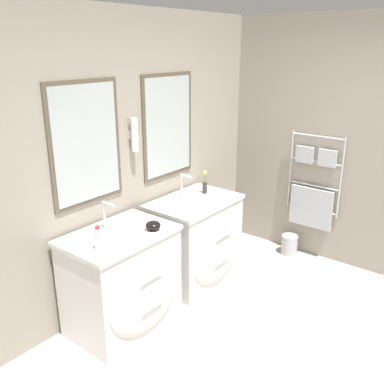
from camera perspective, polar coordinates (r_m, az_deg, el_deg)
The scene contains 11 objects.
wall_back at distance 3.85m, azimuth -9.28°, elevation 4.06°, with size 5.30×0.14×2.60m.
wall_right at distance 4.76m, azimuth 17.83°, elevation 6.05°, with size 0.13×4.08×2.60m.
vanity_left at distance 3.66m, azimuth -8.96°, elevation -11.64°, with size 0.90×0.67×0.86m.
vanity_right at distance 4.30m, azimuth 0.71°, elevation -6.49°, with size 0.90×0.67×0.86m.
faucet_left at distance 3.55m, azimuth -11.42°, elevation -3.05°, with size 0.17×0.14×0.24m.
faucet_right at distance 4.20m, azimuth -1.23°, elevation 0.87°, with size 0.17×0.14×0.24m.
toiletry_bottle at distance 3.22m, azimuth -12.39°, elevation -6.07°, with size 0.06×0.06×0.19m.
amenity_bowl at distance 3.50m, azimuth -5.21°, elevation -4.47°, with size 0.13×0.13×0.08m.
flower_vase at distance 4.32m, azimuth 1.72°, elevation 1.05°, with size 0.05×0.05×0.24m.
soap_dish at distance 3.95m, azimuth 0.54°, elevation -1.95°, with size 0.08×0.06×0.04m.
waste_bin at distance 5.08m, azimuth 12.86°, elevation -6.77°, with size 0.19×0.19×0.22m.
Camera 1 is at (-2.49, -0.69, 2.30)m, focal length 40.00 mm.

